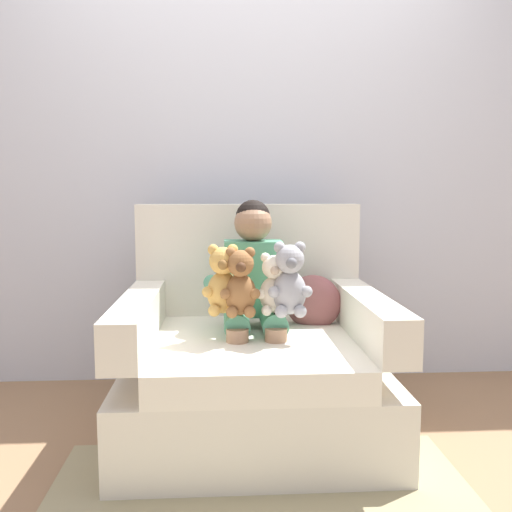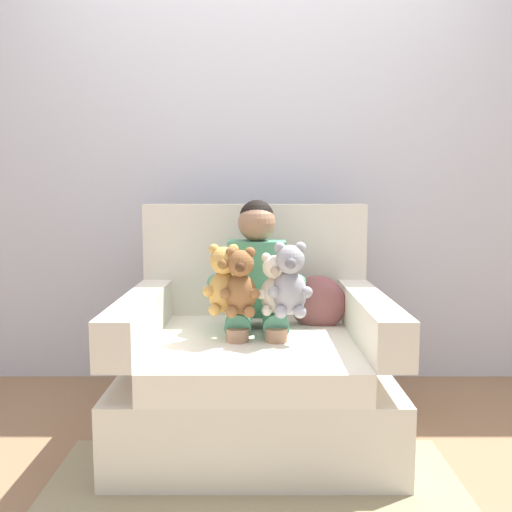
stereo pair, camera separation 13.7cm
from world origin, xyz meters
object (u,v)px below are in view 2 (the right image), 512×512
(armchair, at_px, (254,363))
(plush_brown, at_px, (240,284))
(plush_cream, at_px, (274,286))
(plush_grey, at_px, (289,282))
(seated_child, at_px, (256,283))
(plush_honey, at_px, (223,281))
(throw_pillow, at_px, (317,303))

(armchair, relative_size, plush_brown, 3.90)
(plush_cream, distance_m, plush_grey, 0.07)
(plush_brown, bearing_deg, seated_child, 74.64)
(plush_honey, bearing_deg, plush_cream, 16.94)
(seated_child, xyz_separation_m, plush_cream, (0.07, -0.16, 0.02))
(plush_brown, relative_size, throw_pillow, 1.09)
(plush_brown, xyz_separation_m, plush_cream, (0.14, 0.03, -0.01))
(armchair, height_order, throw_pillow, armchair)
(seated_child, bearing_deg, armchair, -97.54)
(plush_cream, xyz_separation_m, throw_pillow, (0.21, 0.26, -0.13))
(armchair, height_order, plush_grey, armchair)
(armchair, xyz_separation_m, plush_grey, (0.14, -0.15, 0.39))
(armchair, bearing_deg, plush_grey, -45.73)
(plush_honey, relative_size, plush_cream, 1.14)
(seated_child, xyz_separation_m, throw_pillow, (0.28, 0.10, -0.11))
(plush_grey, bearing_deg, seated_child, 123.20)
(plush_grey, bearing_deg, plush_cream, 148.77)
(plush_honey, bearing_deg, plush_grey, 9.92)
(seated_child, distance_m, plush_honey, 0.21)
(plush_honey, distance_m, plush_grey, 0.27)
(seated_child, relative_size, plush_honey, 2.81)
(throw_pillow, bearing_deg, plush_grey, -116.77)
(plush_honey, bearing_deg, armchair, 58.27)
(armchair, distance_m, throw_pillow, 0.41)
(plush_honey, xyz_separation_m, plush_grey, (0.27, -0.04, 0.01))
(armchair, bearing_deg, seated_child, 79.12)
(plush_grey, distance_m, throw_pillow, 0.36)
(armchair, distance_m, plush_grey, 0.44)
(plush_cream, height_order, throw_pillow, plush_cream)
(plush_honey, distance_m, plush_cream, 0.21)
(plush_cream, relative_size, throw_pillow, 0.99)
(plush_grey, relative_size, throw_pillow, 1.18)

